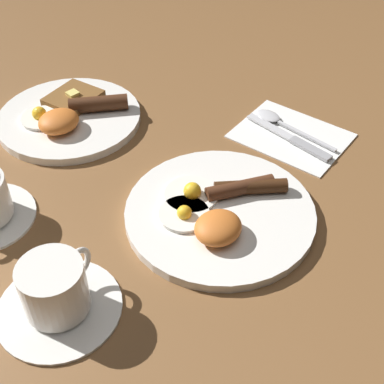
% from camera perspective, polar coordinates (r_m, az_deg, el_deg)
% --- Properties ---
extents(ground_plane, '(3.00, 3.00, 0.00)m').
position_cam_1_polar(ground_plane, '(0.81, 2.97, -2.65)').
color(ground_plane, brown).
extents(breakfast_plate_near, '(0.28, 0.28, 0.05)m').
position_cam_1_polar(breakfast_plate_near, '(0.80, 2.94, -2.12)').
color(breakfast_plate_near, white).
rests_on(breakfast_plate_near, ground_plane).
extents(breakfast_plate_far, '(0.26, 0.26, 0.05)m').
position_cam_1_polar(breakfast_plate_far, '(1.01, -12.95, 7.90)').
color(breakfast_plate_far, white).
rests_on(breakfast_plate_far, ground_plane).
extents(teacup_near, '(0.16, 0.16, 0.08)m').
position_cam_1_polar(teacup_near, '(0.69, -14.31, -10.39)').
color(teacup_near, white).
rests_on(teacup_near, ground_plane).
extents(napkin, '(0.16, 0.20, 0.01)m').
position_cam_1_polar(napkin, '(0.97, 10.52, 5.97)').
color(napkin, white).
rests_on(napkin, ground_plane).
extents(knife, '(0.03, 0.18, 0.01)m').
position_cam_1_polar(knife, '(0.96, 10.66, 5.60)').
color(knife, silver).
rests_on(knife, napkin).
extents(spoon, '(0.04, 0.17, 0.01)m').
position_cam_1_polar(spoon, '(1.00, 8.94, 7.61)').
color(spoon, silver).
rests_on(spoon, napkin).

